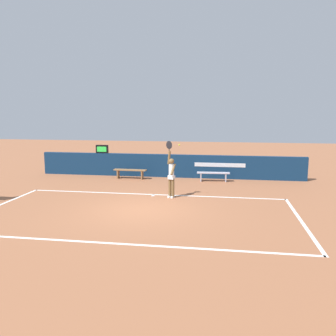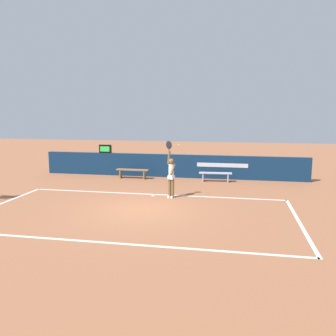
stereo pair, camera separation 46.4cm
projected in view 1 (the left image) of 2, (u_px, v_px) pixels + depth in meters
name	position (u px, v px, depth m)	size (l,w,h in m)	color
ground_plane	(141.00, 209.00, 13.03)	(60.00, 60.00, 0.00)	#9B5E3D
court_lines	(138.00, 213.00, 12.54)	(11.31, 5.96, 0.00)	white
back_wall	(169.00, 166.00, 19.41)	(14.68, 0.28, 1.26)	#0F2D4F
speed_display	(102.00, 149.00, 19.87)	(0.71, 0.15, 0.47)	black
tennis_player	(171.00, 174.00, 14.69)	(0.46, 0.43, 2.42)	brown
tennis_ball	(179.00, 145.00, 14.45)	(0.07, 0.07, 0.07)	#C8D938
courtside_bench_near	(213.00, 174.00, 18.21)	(1.71, 0.46, 0.48)	#B0ACBD
courtside_bench_far	(130.00, 172.00, 18.95)	(1.79, 0.41, 0.50)	olive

